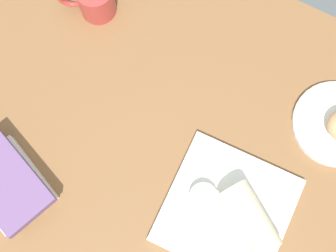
{
  "coord_description": "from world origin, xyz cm",
  "views": [
    {
      "loc": [
        7.98,
        -20.09,
        112.94
      ],
      "look_at": [
        -3.71,
        2.9,
        7.0
      ],
      "focal_mm": 53.73,
      "sensor_mm": 36.0,
      "label": 1
    }
  ],
  "objects_px": {
    "round_plate": "(336,124)",
    "book_stack": "(7,184)",
    "breakfast_wrap": "(250,218)",
    "square_plate": "(227,210)",
    "sauce_cup": "(203,197)"
  },
  "relations": [
    {
      "from": "round_plate",
      "to": "book_stack",
      "type": "xyz_separation_m",
      "value": [
        -0.57,
        -0.44,
        0.03
      ]
    },
    {
      "from": "breakfast_wrap",
      "to": "square_plate",
      "type": "bearing_deg",
      "value": -54.65
    },
    {
      "from": "square_plate",
      "to": "sauce_cup",
      "type": "distance_m",
      "value": 0.06
    },
    {
      "from": "sauce_cup",
      "to": "book_stack",
      "type": "xyz_separation_m",
      "value": [
        -0.38,
        -0.16,
        0.0
      ]
    },
    {
      "from": "sauce_cup",
      "to": "breakfast_wrap",
      "type": "height_order",
      "value": "breakfast_wrap"
    },
    {
      "from": "square_plate",
      "to": "book_stack",
      "type": "height_order",
      "value": "book_stack"
    },
    {
      "from": "square_plate",
      "to": "book_stack",
      "type": "bearing_deg",
      "value": -159.6
    },
    {
      "from": "square_plate",
      "to": "breakfast_wrap",
      "type": "bearing_deg",
      "value": 1.36
    },
    {
      "from": "book_stack",
      "to": "round_plate",
      "type": "bearing_deg",
      "value": 37.73
    },
    {
      "from": "sauce_cup",
      "to": "round_plate",
      "type": "bearing_deg",
      "value": 55.67
    },
    {
      "from": "round_plate",
      "to": "book_stack",
      "type": "distance_m",
      "value": 0.73
    },
    {
      "from": "round_plate",
      "to": "square_plate",
      "type": "distance_m",
      "value": 0.31
    },
    {
      "from": "breakfast_wrap",
      "to": "sauce_cup",
      "type": "bearing_deg",
      "value": -54.65
    },
    {
      "from": "sauce_cup",
      "to": "breakfast_wrap",
      "type": "distance_m",
      "value": 0.11
    },
    {
      "from": "round_plate",
      "to": "sauce_cup",
      "type": "distance_m",
      "value": 0.34
    }
  ]
}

